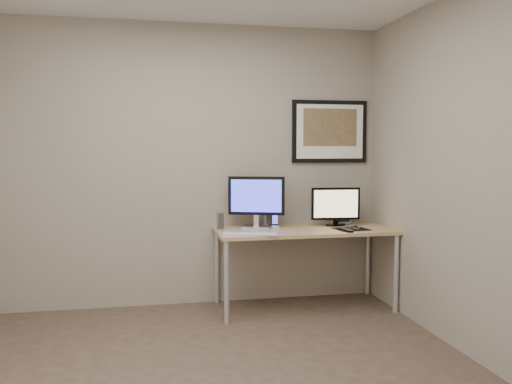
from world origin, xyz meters
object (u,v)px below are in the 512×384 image
monitor_tv (336,205)px  monitor_large (256,199)px  desk (304,236)px  speaker_left (220,221)px  speaker_right (268,217)px  keyboard (250,234)px  phone_dock (275,219)px  framed_art (330,131)px  fan_unit (341,211)px

monitor_tv → monitor_large: bearing=-177.3°
desk → monitor_large: monitor_large is taller
speaker_left → speaker_right: 0.48m
monitor_tv → keyboard: 0.98m
speaker_right → keyboard: 0.53m
phone_dock → monitor_tv: bearing=-1.8°
framed_art → phone_dock: bearing=-162.9°
monitor_large → monitor_tv: (0.75, -0.03, -0.07)m
framed_art → keyboard: bearing=-147.1°
monitor_large → monitor_tv: monitor_large is taller
phone_dock → desk: bearing=-30.2°
phone_dock → speaker_right: bearing=136.9°
phone_dock → keyboard: (-0.32, -0.40, -0.06)m
desk → speaker_right: size_ratio=9.13×
speaker_left → monitor_large: bearing=0.4°
monitor_tv → phone_dock: 0.59m
framed_art → monitor_large: framed_art is taller
desk → phone_dock: phone_dock is taller
framed_art → monitor_tv: 0.73m
speaker_right → speaker_left: bearing=-174.7°
framed_art → monitor_tv: size_ratio=1.62×
desk → fan_unit: bearing=27.9°
framed_art → speaker_right: bearing=-169.0°
desk → framed_art: (0.35, 0.33, 0.96)m
speaker_left → monitor_tv: bearing=-7.2°
framed_art → speaker_left: size_ratio=4.57×
monitor_tv → phone_dock: bearing=-179.0°
monitor_tv → speaker_right: bearing=176.3°
desk → framed_art: size_ratio=2.13×
monitor_tv → fan_unit: size_ratio=1.92×
framed_art → monitor_tv: bearing=-92.7°
speaker_right → monitor_large: bearing=-160.7°
framed_art → phone_dock: 1.02m
desk → keyboard: bearing=-155.5°
desk → speaker_right: (-0.29, 0.21, 0.15)m
desk → speaker_right: 0.39m
speaker_right → keyboard: bearing=-128.6°
monitor_tv → keyboard: monitor_tv is taller
framed_art → desk: bearing=-136.5°
fan_unit → monitor_large: bearing=-172.9°
speaker_right → fan_unit: size_ratio=0.73×
monitor_large → keyboard: 0.49m
speaker_left → speaker_right: bearing=6.0°
speaker_left → phone_dock: bearing=-1.4°
monitor_tv → keyboard: (-0.89, -0.36, -0.19)m
keyboard → fan_unit: fan_unit is taller
speaker_right → monitor_tv: bearing=-17.8°
desk → framed_art: 1.07m
monitor_large → phone_dock: 0.26m
framed_art → speaker_left: framed_art is taller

